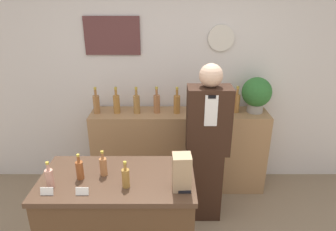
{
  "coord_description": "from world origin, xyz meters",
  "views": [
    {
      "loc": [
        0.03,
        -1.5,
        2.26
      ],
      "look_at": [
        0.03,
        1.09,
        1.22
      ],
      "focal_mm": 32.0,
      "sensor_mm": 36.0,
      "label": 1
    }
  ],
  "objects_px": {
    "potted_plant": "(256,93)",
    "paper_bag": "(181,172)",
    "tape_dispenser": "(185,188)",
    "shopkeeper": "(207,146)"
  },
  "relations": [
    {
      "from": "shopkeeper",
      "to": "paper_bag",
      "type": "bearing_deg",
      "value": -108.84
    },
    {
      "from": "potted_plant",
      "to": "shopkeeper",
      "type": "bearing_deg",
      "value": -137.35
    },
    {
      "from": "paper_bag",
      "to": "tape_dispenser",
      "type": "bearing_deg",
      "value": -57.02
    },
    {
      "from": "potted_plant",
      "to": "paper_bag",
      "type": "xyz_separation_m",
      "value": [
        -0.91,
        -1.44,
        -0.12
      ]
    },
    {
      "from": "shopkeeper",
      "to": "potted_plant",
      "type": "bearing_deg",
      "value": 42.65
    },
    {
      "from": "shopkeeper",
      "to": "tape_dispenser",
      "type": "xyz_separation_m",
      "value": [
        -0.28,
        -0.91,
        0.15
      ]
    },
    {
      "from": "potted_plant",
      "to": "tape_dispenser",
      "type": "xyz_separation_m",
      "value": [
        -0.89,
        -1.48,
        -0.23
      ]
    },
    {
      "from": "paper_bag",
      "to": "tape_dispenser",
      "type": "xyz_separation_m",
      "value": [
        0.02,
        -0.04,
        -0.11
      ]
    },
    {
      "from": "shopkeeper",
      "to": "paper_bag",
      "type": "distance_m",
      "value": 0.96
    },
    {
      "from": "paper_bag",
      "to": "shopkeeper",
      "type": "bearing_deg",
      "value": 71.16
    }
  ]
}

